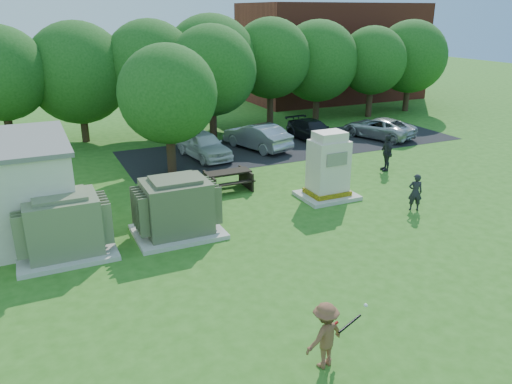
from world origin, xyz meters
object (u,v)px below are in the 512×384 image
transformer_right (177,208)px  car_silver_a (257,136)px  car_silver_b (378,128)px  generator_cabinet (328,169)px  person_by_generator (415,192)px  car_dark (313,131)px  car_white (204,145)px  person_walking_right (387,153)px  transformer_left (63,227)px  picnic_table (228,178)px  batter (325,335)px

transformer_right → car_silver_a: transformer_right is taller
car_silver_a → car_silver_b: bearing=157.6°
generator_cabinet → person_by_generator: 3.57m
car_silver_a → car_dark: 3.89m
person_by_generator → car_dark: (2.22, 11.33, -0.14)m
car_white → car_silver_a: (3.32, 0.42, 0.02)m
transformer_right → generator_cabinet: generator_cabinet is taller
person_walking_right → car_silver_a: person_walking_right is taller
transformer_left → person_by_generator: bearing=-7.9°
transformer_left → car_silver_b: bearing=24.0°
generator_cabinet → car_white: 8.37m
transformer_left → car_white: (7.78, 8.82, -0.27)m
picnic_table → car_silver_b: 12.91m
car_dark → car_silver_b: bearing=-19.8°
transformer_right → car_silver_a: (7.40, 9.24, -0.24)m
transformer_left → batter: 9.31m
batter → car_silver_b: (14.34, 16.51, -0.15)m
car_dark → car_silver_b: 4.14m
picnic_table → transformer_right: bearing=-133.4°
car_white → person_walking_right: bearing=-46.7°
batter → person_by_generator: bearing=-155.7°
picnic_table → person_walking_right: size_ratio=1.10×
generator_cabinet → transformer_right: bearing=-172.4°
car_silver_a → car_dark: car_silver_a is taller
person_walking_right → transformer_left: bearing=-63.2°
person_by_generator → car_silver_a: bearing=-53.4°
generator_cabinet → car_silver_a: (0.66, 8.34, -0.51)m
person_walking_right → car_silver_a: size_ratio=0.41×
transformer_right → car_dark: (11.28, 9.56, -0.36)m
transformer_right → batter: size_ratio=1.92×
generator_cabinet → car_white: generator_cabinet is taller
batter → car_silver_a: size_ratio=0.35×
car_white → car_silver_a: size_ratio=0.94×
picnic_table → person_by_generator: size_ratio=1.33×
car_white → car_silver_b: (11.19, -0.38, -0.08)m
transformer_left → car_silver_b: (18.97, 8.44, -0.34)m
car_dark → car_silver_b: size_ratio=0.92×
person_walking_right → car_silver_b: 6.78m
transformer_right → transformer_left: bearing=180.0°
transformer_left → car_silver_a: size_ratio=0.68×
transformer_left → batter: bearing=-60.2°
transformer_right → person_by_generator: 9.23m
car_silver_a → person_walking_right: bearing=105.5°
car_white → transformer_left: bearing=-139.1°
generator_cabinet → car_silver_a: bearing=85.5°
person_walking_right → car_silver_a: bearing=-131.9°
transformer_right → picnic_table: 4.86m
car_dark → generator_cabinet: bearing=-121.6°
car_silver_a → car_dark: bearing=168.2°
car_silver_a → batter: bearing=52.9°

